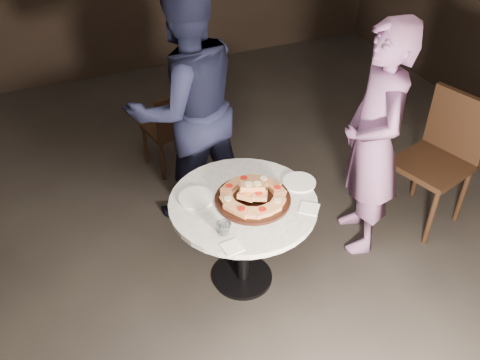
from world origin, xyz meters
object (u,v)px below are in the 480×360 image
object	(u,v)px
table	(243,217)
chair_right	(442,152)
focaccia_pile	(253,194)
diner_teal	(373,142)
serving_board	(253,199)
diner_navy	(186,106)
water_glass	(224,229)
chair_far	(172,126)

from	to	relation	value
table	chair_right	xyz separation A→B (m)	(1.61, 0.09, 0.02)
focaccia_pile	chair_right	bearing A→B (deg)	3.89
diner_teal	serving_board	bearing A→B (deg)	-68.39
table	diner_navy	xyz separation A→B (m)	(-0.08, 0.87, 0.35)
serving_board	water_glass	distance (m)	0.34
water_glass	diner_navy	size ratio (longest dim) A/B	0.05
table	chair_far	distance (m)	1.41
serving_board	diner_navy	xyz separation A→B (m)	(-0.13, 0.88, 0.21)
serving_board	diner_navy	bearing A→B (deg)	98.60
chair_far	chair_right	world-z (taller)	chair_right
focaccia_pile	diner_teal	world-z (taller)	diner_teal
chair_far	diner_navy	bearing A→B (deg)	75.23
water_glass	chair_far	world-z (taller)	same
focaccia_pile	chair_far	size ratio (longest dim) A/B	0.55
serving_board	diner_teal	xyz separation A→B (m)	(0.89, 0.08, 0.14)
chair_right	diner_teal	bearing A→B (deg)	-104.36
diner_teal	chair_far	bearing A→B (deg)	-126.21
chair_far	serving_board	bearing A→B (deg)	81.82
water_glass	chair_right	xyz separation A→B (m)	(1.83, 0.32, -0.15)
chair_far	diner_teal	bearing A→B (deg)	114.18
table	water_glass	distance (m)	0.35
table	diner_teal	distance (m)	1.00
chair_far	focaccia_pile	bearing A→B (deg)	81.83
table	chair_right	size ratio (longest dim) A/B	1.00
serving_board	chair_right	distance (m)	1.56
table	chair_far	bearing A→B (deg)	92.34
chair_right	focaccia_pile	bearing A→B (deg)	-103.11
chair_far	chair_right	xyz separation A→B (m)	(1.67, -1.31, 0.14)
focaccia_pile	water_glass	distance (m)	0.34
focaccia_pile	water_glass	bearing A→B (deg)	-142.02
chair_right	diner_navy	xyz separation A→B (m)	(-1.69, 0.78, 0.34)
chair_right	diner_navy	world-z (taller)	diner_navy
serving_board	focaccia_pile	distance (m)	0.04
serving_board	diner_navy	world-z (taller)	diner_navy
chair_right	chair_far	bearing A→B (deg)	-145.04
focaccia_pile	diner_navy	xyz separation A→B (m)	(-0.13, 0.88, 0.17)
serving_board	diner_teal	distance (m)	0.91
table	diner_navy	bearing A→B (deg)	94.94
focaccia_pile	water_glass	world-z (taller)	focaccia_pile
serving_board	diner_navy	size ratio (longest dim) A/B	0.26
serving_board	chair_right	world-z (taller)	chair_right
focaccia_pile	table	bearing A→B (deg)	166.82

